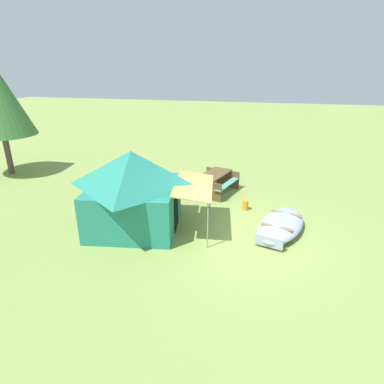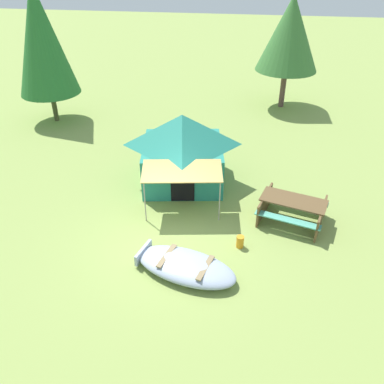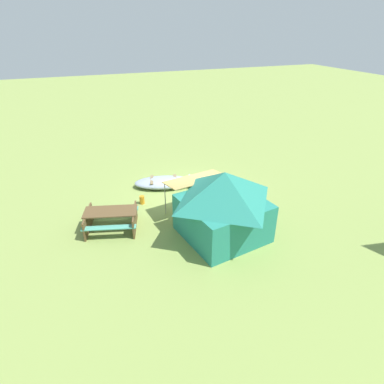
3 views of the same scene
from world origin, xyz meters
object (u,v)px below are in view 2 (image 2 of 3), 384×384
Objects in this scene: picnic_table at (293,208)px; cooler_box at (179,189)px; fuel_can at (240,242)px; canvas_cabin_tent at (183,148)px; pine_tree_back_left at (290,33)px; beached_rowboat at (185,266)px; pine_tree_back_right at (41,39)px.

picnic_table is 3.80m from cooler_box.
cooler_box is 1.38× the size of fuel_can.
pine_tree_back_left is (3.71, 8.03, 2.24)m from canvas_cabin_tent.
fuel_can is (1.34, 1.22, -0.04)m from beached_rowboat.
cooler_box is (-3.64, 1.02, -0.32)m from picnic_table.
picnic_table reaches higher than beached_rowboat.
picnic_table is 2.08m from fuel_can.
picnic_table is at bearing -90.41° from pine_tree_back_left.
picnic_table is 6.33× the size of fuel_can.
picnic_table is 4.58× the size of cooler_box.
pine_tree_back_left is at bearing 89.59° from picnic_table.
pine_tree_back_left is (3.71, 8.83, 3.37)m from cooler_box.
fuel_can is at bearing -135.66° from picnic_table.
cooler_box is 9.37m from pine_tree_back_right.
pine_tree_back_right reaches higher than pine_tree_back_left.
picnic_table is 10.32m from pine_tree_back_left.
picnic_table reaches higher than cooler_box.
canvas_cabin_tent is 1.38m from cooler_box.
beached_rowboat is 3.78m from cooler_box.
canvas_cabin_tent is 4.15m from picnic_table.
pine_tree_back_left reaches higher than canvas_cabin_tent.
pine_tree_back_left is at bearing 18.09° from pine_tree_back_right.
pine_tree_back_left is (1.54, 11.30, 3.36)m from fuel_can.
beached_rowboat is at bearing -77.33° from cooler_box.
picnic_table is 12.68m from pine_tree_back_right.
fuel_can is 0.07× the size of pine_tree_back_left.
pine_tree_back_left is (2.89, 12.52, 3.32)m from beached_rowboat.
cooler_box is 3.28m from fuel_can.
canvas_cabin_tent reaches higher than picnic_table.
pine_tree_back_right reaches higher than canvas_cabin_tent.
canvas_cabin_tent is 8.56m from pine_tree_back_right.
canvas_cabin_tent is 0.70× the size of pine_tree_back_right.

